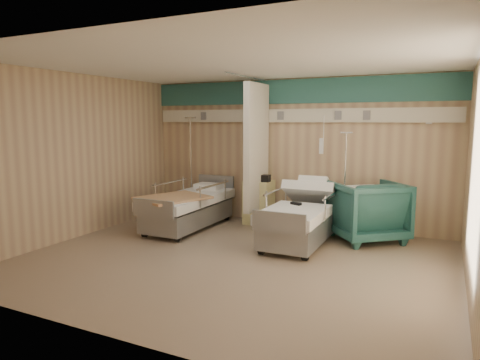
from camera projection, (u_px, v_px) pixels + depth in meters
name	position (u px, v px, depth m)	size (l,w,h in m)	color
ground	(234.00, 260.00, 6.21)	(6.00, 5.00, 0.00)	gray
room_walls	(239.00, 131.00, 6.19)	(6.04, 5.04, 2.82)	tan
bed_right	(301.00, 224.00, 7.06)	(1.00, 2.16, 0.63)	white
bed_left	(189.00, 212.00, 8.01)	(1.00, 2.16, 0.63)	white
bedside_cabinet	(259.00, 202.00, 8.35)	(0.50, 0.48, 0.85)	beige
visitor_armchair	(366.00, 211.00, 7.17)	(1.08, 1.12, 1.02)	#20504B
waffle_blanket	(366.00, 179.00, 7.07)	(0.65, 0.57, 0.07)	white
iv_stand_right	(344.00, 213.00, 7.65)	(0.32, 0.32, 1.81)	silver
iv_stand_left	(192.00, 196.00, 9.01)	(0.37, 0.37, 2.09)	silver
call_remote	(296.00, 204.00, 7.04)	(0.18, 0.08, 0.04)	black
tan_blanket	(173.00, 198.00, 7.56)	(0.91, 1.14, 0.04)	tan
toiletry_bag	(263.00, 178.00, 8.14)	(0.24, 0.16, 0.13)	black
white_cup	(259.00, 177.00, 8.38)	(0.09, 0.09, 0.13)	white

